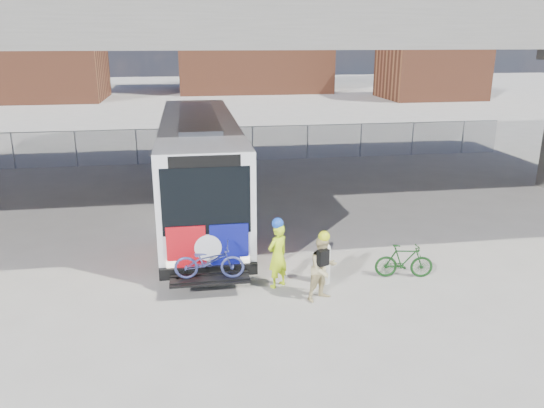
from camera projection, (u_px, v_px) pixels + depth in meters
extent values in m
plane|color=#9E9991|center=(268.00, 243.00, 16.96)|extent=(160.00, 160.00, 0.00)
cube|color=silver|center=(200.00, 163.00, 19.06)|extent=(2.55, 12.00, 3.20)
cube|color=black|center=(199.00, 143.00, 19.34)|extent=(2.61, 11.00, 1.28)
cube|color=black|center=(206.00, 201.00, 13.34)|extent=(2.24, 0.12, 1.76)
cube|color=black|center=(205.00, 161.00, 13.04)|extent=(1.78, 0.12, 0.30)
cube|color=black|center=(209.00, 271.00, 13.81)|extent=(2.55, 0.20, 0.30)
cube|color=#B50D16|center=(186.00, 249.00, 13.56)|extent=(1.00, 0.08, 1.20)
cube|color=navy|center=(229.00, 246.00, 13.73)|extent=(1.00, 0.08, 1.20)
cylinder|color=silver|center=(208.00, 248.00, 13.62)|extent=(0.70, 0.06, 0.70)
cube|color=gray|center=(198.00, 117.00, 18.57)|extent=(1.28, 7.20, 0.14)
cube|color=black|center=(210.00, 279.00, 13.34)|extent=(2.00, 0.70, 0.06)
cylinder|color=black|center=(166.00, 248.00, 15.17)|extent=(0.30, 1.00, 1.00)
cylinder|color=black|center=(246.00, 243.00, 15.52)|extent=(0.30, 1.00, 1.00)
cylinder|color=black|center=(172.00, 175.00, 23.28)|extent=(0.30, 1.00, 1.00)
cylinder|color=black|center=(224.00, 173.00, 23.63)|extent=(0.30, 1.00, 1.00)
cube|color=#B50D16|center=(159.00, 215.00, 15.48)|extent=(0.06, 2.60, 1.70)
cube|color=navy|center=(162.00, 200.00, 16.99)|extent=(0.06, 1.40, 1.70)
cube|color=#B50D16|center=(248.00, 211.00, 15.87)|extent=(0.06, 2.60, 1.70)
cube|color=navy|center=(243.00, 196.00, 17.38)|extent=(0.06, 1.40, 1.70)
imported|color=#3A4280|center=(209.00, 261.00, 13.19)|extent=(1.80, 0.79, 0.92)
cube|color=#605E59|center=(250.00, 24.00, 18.72)|extent=(40.00, 16.00, 1.50)
cylinder|color=gray|center=(76.00, 149.00, 26.79)|extent=(0.06, 0.06, 1.80)
cylinder|color=gray|center=(157.00, 147.00, 27.39)|extent=(0.06, 0.06, 1.80)
cylinder|color=gray|center=(234.00, 144.00, 28.00)|extent=(0.06, 0.06, 1.80)
cylinder|color=gray|center=(307.00, 142.00, 28.60)|extent=(0.06, 0.06, 1.80)
cylinder|color=gray|center=(378.00, 140.00, 29.21)|extent=(0.06, 0.06, 1.80)
cylinder|color=gray|center=(446.00, 138.00, 29.81)|extent=(0.06, 0.06, 1.80)
plane|color=gray|center=(234.00, 144.00, 28.00)|extent=(30.00, 0.00, 30.00)
cube|color=gray|center=(233.00, 127.00, 27.72)|extent=(30.00, 0.05, 0.04)
cube|color=brown|center=(32.00, 51.00, 55.16)|extent=(14.00, 10.00, 10.00)
cube|color=brown|center=(252.00, 41.00, 65.09)|extent=(18.00, 12.00, 12.00)
cube|color=brown|center=(432.00, 61.00, 57.10)|extent=(10.00, 8.00, 8.00)
cylinder|color=beige|center=(325.00, 266.00, 14.02)|extent=(0.30, 0.30, 0.99)
sphere|color=beige|center=(325.00, 248.00, 13.87)|extent=(0.30, 0.30, 0.30)
imported|color=#CFFB1A|center=(278.00, 256.00, 13.72)|extent=(0.75, 0.70, 1.73)
sphere|color=blue|center=(278.00, 223.00, 13.45)|extent=(0.30, 0.30, 0.30)
imported|color=#D6C389|center=(323.00, 269.00, 13.04)|extent=(0.99, 0.90, 1.65)
sphere|color=#D1E518|center=(324.00, 237.00, 12.78)|extent=(0.29, 0.29, 0.29)
cube|color=black|center=(323.00, 258.00, 12.74)|extent=(0.32, 0.26, 0.40)
imported|color=#143E14|center=(404.00, 261.00, 14.36)|extent=(1.63, 0.73, 0.94)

